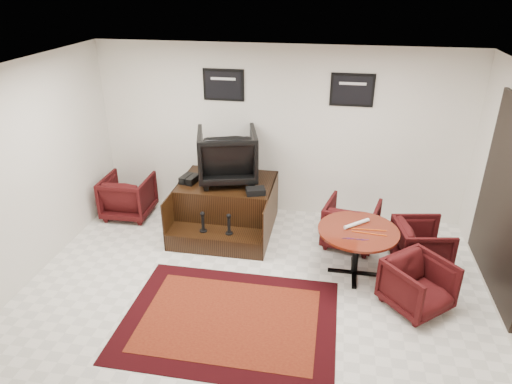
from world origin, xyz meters
TOP-DOWN VIEW (x-y plane):
  - ground at (0.00, 0.00)m, footprint 6.00×6.00m
  - room_shell at (0.41, 0.12)m, footprint 6.02×5.02m
  - area_rug at (-0.18, -0.42)m, footprint 2.52×1.89m
  - shine_podium at (-0.73, 1.76)m, footprint 1.49×1.54m
  - shine_chair at (-0.73, 1.91)m, footprint 1.08×1.04m
  - shoes_pair at (-1.31, 1.72)m, footprint 0.28×0.33m
  - polish_kit at (-0.20, 1.48)m, footprint 0.32×0.27m
  - umbrella_black at (-1.59, 1.62)m, footprint 0.29×0.11m
  - umbrella_hooked at (-1.60, 1.76)m, footprint 0.31×0.12m
  - armchair_side at (-2.45, 1.86)m, footprint 0.78×0.73m
  - meeting_table at (1.29, 0.80)m, footprint 1.06×1.06m
  - table_chair_back at (1.23, 1.58)m, footprint 0.89×0.85m
  - table_chair_window at (2.20, 1.18)m, footprint 0.77×0.81m
  - table_chair_corner at (2.02, 0.23)m, footprint 0.95×0.94m
  - paper_roll at (1.27, 0.92)m, footprint 0.35×0.31m
  - table_clutter at (1.39, 0.73)m, footprint 0.57×0.31m

SIDE VIEW (x-z plane):
  - ground at x=0.00m, z-range 0.00..0.00m
  - area_rug at x=-0.18m, z-range 0.00..0.01m
  - shine_podium at x=-0.73m, z-range -0.03..0.74m
  - table_chair_corner at x=2.02m, z-range 0.00..0.71m
  - table_chair_window at x=2.20m, z-range 0.00..0.72m
  - table_chair_back at x=1.23m, z-range 0.00..0.77m
  - umbrella_black at x=-1.59m, z-range 0.00..0.78m
  - armchair_side at x=-2.45m, z-range 0.00..0.78m
  - umbrella_hooked at x=-1.60m, z-range 0.00..0.84m
  - meeting_table at x=1.29m, z-range 0.26..0.96m
  - table_clutter at x=1.39m, z-range 0.69..0.71m
  - paper_roll at x=1.27m, z-range 0.70..0.75m
  - polish_kit at x=-0.20m, z-range 0.77..0.86m
  - shoes_pair at x=-1.31m, z-range 0.77..0.88m
  - shine_chair at x=-0.73m, z-range 0.77..1.69m
  - room_shell at x=0.41m, z-range 0.38..3.19m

